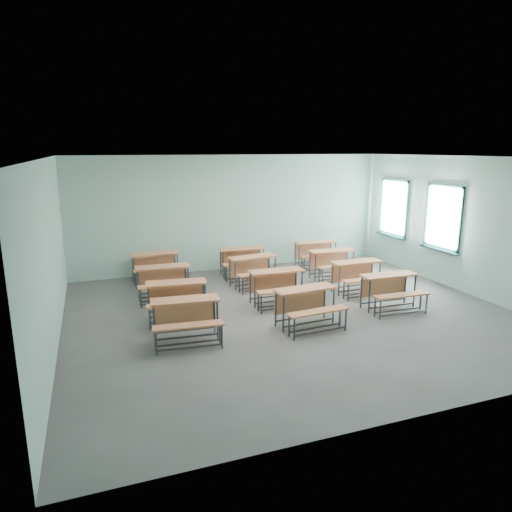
{
  "coord_description": "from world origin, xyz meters",
  "views": [
    {
      "loc": [
        -3.76,
        -8.21,
        3.37
      ],
      "look_at": [
        -0.36,
        1.2,
        1.0
      ],
      "focal_mm": 32.0,
      "sensor_mm": 36.0,
      "label": 1
    }
  ],
  "objects_px": {
    "desk_unit_r0c1": "(308,302)",
    "desk_unit_r2c1": "(255,267)",
    "desk_unit_r2c2": "(334,260)",
    "desk_unit_r1c1": "(278,282)",
    "desk_unit_r0c0": "(186,314)",
    "desk_unit_r3c1": "(243,258)",
    "desk_unit_r1c0": "(177,295)",
    "desk_unit_r3c0": "(156,263)",
    "desk_unit_r1c2": "(359,272)",
    "desk_unit_r2c0": "(163,278)",
    "desk_unit_r3c2": "(317,251)",
    "desk_unit_r0c2": "(391,287)"
  },
  "relations": [
    {
      "from": "desk_unit_r1c1",
      "to": "desk_unit_r3c1",
      "type": "height_order",
      "value": "same"
    },
    {
      "from": "desk_unit_r2c0",
      "to": "desk_unit_r3c0",
      "type": "bearing_deg",
      "value": 90.28
    },
    {
      "from": "desk_unit_r1c1",
      "to": "desk_unit_r3c2",
      "type": "distance_m",
      "value": 3.42
    },
    {
      "from": "desk_unit_r2c2",
      "to": "desk_unit_r3c0",
      "type": "xyz_separation_m",
      "value": [
        -4.45,
        1.25,
        0.0
      ]
    },
    {
      "from": "desk_unit_r1c1",
      "to": "desk_unit_r2c0",
      "type": "height_order",
      "value": "same"
    },
    {
      "from": "desk_unit_r0c1",
      "to": "desk_unit_r1c2",
      "type": "bearing_deg",
      "value": 31.5
    },
    {
      "from": "desk_unit_r0c2",
      "to": "desk_unit_r1c0",
      "type": "relative_size",
      "value": 0.96
    },
    {
      "from": "desk_unit_r1c0",
      "to": "desk_unit_r3c2",
      "type": "relative_size",
      "value": 1.01
    },
    {
      "from": "desk_unit_r0c1",
      "to": "desk_unit_r2c1",
      "type": "bearing_deg",
      "value": 86.92
    },
    {
      "from": "desk_unit_r1c0",
      "to": "desk_unit_r1c1",
      "type": "height_order",
      "value": "same"
    },
    {
      "from": "desk_unit_r1c0",
      "to": "desk_unit_r2c1",
      "type": "distance_m",
      "value": 2.72
    },
    {
      "from": "desk_unit_r2c1",
      "to": "desk_unit_r3c2",
      "type": "relative_size",
      "value": 1.02
    },
    {
      "from": "desk_unit_r0c0",
      "to": "desk_unit_r3c0",
      "type": "relative_size",
      "value": 1.04
    },
    {
      "from": "desk_unit_r1c1",
      "to": "desk_unit_r2c0",
      "type": "xyz_separation_m",
      "value": [
        -2.31,
        1.22,
        0.0
      ]
    },
    {
      "from": "desk_unit_r2c1",
      "to": "desk_unit_r1c2",
      "type": "bearing_deg",
      "value": -38.98
    },
    {
      "from": "desk_unit_r3c2",
      "to": "desk_unit_r2c0",
      "type": "bearing_deg",
      "value": -158.55
    },
    {
      "from": "desk_unit_r0c1",
      "to": "desk_unit_r2c1",
      "type": "height_order",
      "value": "same"
    },
    {
      "from": "desk_unit_r0c1",
      "to": "desk_unit_r1c0",
      "type": "distance_m",
      "value": 2.61
    },
    {
      "from": "desk_unit_r3c0",
      "to": "desk_unit_r2c1",
      "type": "bearing_deg",
      "value": -29.97
    },
    {
      "from": "desk_unit_r1c0",
      "to": "desk_unit_r1c1",
      "type": "distance_m",
      "value": 2.25
    },
    {
      "from": "desk_unit_r0c1",
      "to": "desk_unit_r3c1",
      "type": "height_order",
      "value": "same"
    },
    {
      "from": "desk_unit_r0c0",
      "to": "desk_unit_r2c2",
      "type": "relative_size",
      "value": 1.05
    },
    {
      "from": "desk_unit_r2c2",
      "to": "desk_unit_r1c1",
      "type": "bearing_deg",
      "value": -146.39
    },
    {
      "from": "desk_unit_r0c1",
      "to": "desk_unit_r1c0",
      "type": "bearing_deg",
      "value": 146.79
    },
    {
      "from": "desk_unit_r0c2",
      "to": "desk_unit_r2c2",
      "type": "height_order",
      "value": "same"
    },
    {
      "from": "desk_unit_r1c2",
      "to": "desk_unit_r2c0",
      "type": "height_order",
      "value": "same"
    },
    {
      "from": "desk_unit_r0c0",
      "to": "desk_unit_r3c1",
      "type": "relative_size",
      "value": 1.01
    },
    {
      "from": "desk_unit_r0c0",
      "to": "desk_unit_r1c1",
      "type": "relative_size",
      "value": 1.05
    },
    {
      "from": "desk_unit_r0c0",
      "to": "desk_unit_r2c1",
      "type": "bearing_deg",
      "value": 55.38
    },
    {
      "from": "desk_unit_r1c2",
      "to": "desk_unit_r2c1",
      "type": "relative_size",
      "value": 0.93
    },
    {
      "from": "desk_unit_r2c2",
      "to": "desk_unit_r3c0",
      "type": "height_order",
      "value": "same"
    },
    {
      "from": "desk_unit_r0c1",
      "to": "desk_unit_r2c1",
      "type": "xyz_separation_m",
      "value": [
        -0.07,
        2.83,
        0.0
      ]
    },
    {
      "from": "desk_unit_r0c1",
      "to": "desk_unit_r3c0",
      "type": "relative_size",
      "value": 1.03
    },
    {
      "from": "desk_unit_r3c1",
      "to": "desk_unit_r1c1",
      "type": "bearing_deg",
      "value": -85.34
    },
    {
      "from": "desk_unit_r2c2",
      "to": "desk_unit_r3c0",
      "type": "bearing_deg",
      "value": 165.16
    },
    {
      "from": "desk_unit_r1c1",
      "to": "desk_unit_r0c1",
      "type": "bearing_deg",
      "value": -87.61
    },
    {
      "from": "desk_unit_r1c0",
      "to": "desk_unit_r3c1",
      "type": "distance_m",
      "value": 3.42
    },
    {
      "from": "desk_unit_r1c0",
      "to": "desk_unit_r2c0",
      "type": "xyz_separation_m",
      "value": [
        -0.06,
        1.36,
        0.0
      ]
    },
    {
      "from": "desk_unit_r1c1",
      "to": "desk_unit_r2c0",
      "type": "relative_size",
      "value": 0.99
    },
    {
      "from": "desk_unit_r1c2",
      "to": "desk_unit_r3c0",
      "type": "xyz_separation_m",
      "value": [
        -4.4,
        2.54,
        0.0
      ]
    },
    {
      "from": "desk_unit_r1c2",
      "to": "desk_unit_r3c0",
      "type": "bearing_deg",
      "value": 149.83
    },
    {
      "from": "desk_unit_r0c0",
      "to": "desk_unit_r2c1",
      "type": "distance_m",
      "value": 3.52
    },
    {
      "from": "desk_unit_r3c1",
      "to": "desk_unit_r0c0",
      "type": "bearing_deg",
      "value": -117.14
    },
    {
      "from": "desk_unit_r1c0",
      "to": "desk_unit_r3c0",
      "type": "xyz_separation_m",
      "value": [
        -0.04,
        2.79,
        0.0
      ]
    },
    {
      "from": "desk_unit_r1c1",
      "to": "desk_unit_r3c0",
      "type": "height_order",
      "value": "same"
    },
    {
      "from": "desk_unit_r1c2",
      "to": "desk_unit_r2c2",
      "type": "distance_m",
      "value": 1.29
    },
    {
      "from": "desk_unit_r0c0",
      "to": "desk_unit_r3c0",
      "type": "bearing_deg",
      "value": 95.24
    },
    {
      "from": "desk_unit_r1c1",
      "to": "desk_unit_r3c0",
      "type": "xyz_separation_m",
      "value": [
        -2.29,
        2.65,
        0.0
      ]
    },
    {
      "from": "desk_unit_r0c0",
      "to": "desk_unit_r1c0",
      "type": "xyz_separation_m",
      "value": [
        0.05,
        1.13,
        0.0
      ]
    },
    {
      "from": "desk_unit_r3c1",
      "to": "desk_unit_r3c2",
      "type": "distance_m",
      "value": 2.28
    }
  ]
}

